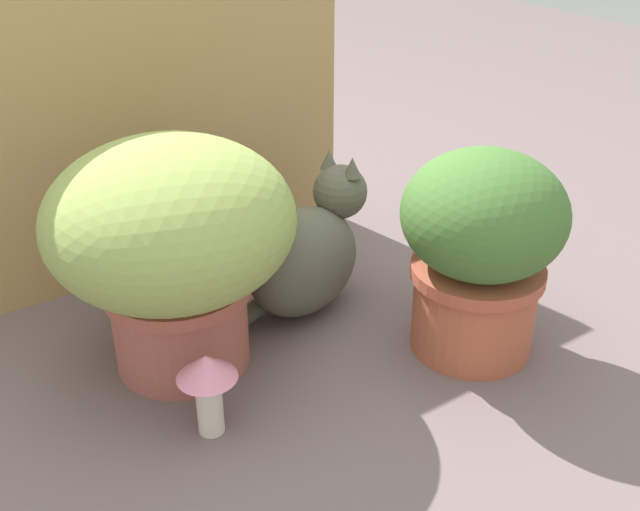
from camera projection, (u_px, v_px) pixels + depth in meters
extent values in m
plane|color=#6B5A5B|center=(257.00, 376.00, 1.38)|extent=(6.00, 6.00, 0.00)
cube|color=tan|center=(110.00, 118.00, 1.53)|extent=(1.08, 0.03, 0.72)
cylinder|color=#AF5B4D|center=(181.00, 321.00, 1.38)|extent=(0.24, 0.24, 0.17)
cylinder|color=#B45949|center=(177.00, 286.00, 1.35)|extent=(0.26, 0.26, 0.02)
ellipsoid|color=#91A750|center=(170.00, 220.00, 1.28)|extent=(0.43, 0.43, 0.28)
cylinder|color=#BA5A3D|center=(474.00, 306.00, 1.42)|extent=(0.23, 0.23, 0.18)
cylinder|color=#B9543D|center=(478.00, 271.00, 1.39)|extent=(0.24, 0.24, 0.02)
ellipsoid|color=#436D2E|center=(484.00, 214.00, 1.33)|extent=(0.29, 0.29, 0.23)
ellipsoid|color=#585748|center=(303.00, 262.00, 1.52)|extent=(0.29, 0.23, 0.22)
ellipsoid|color=gray|center=(335.00, 249.00, 1.59)|extent=(0.09, 0.11, 0.11)
sphere|color=#585748|center=(340.00, 192.00, 1.54)|extent=(0.13, 0.13, 0.11)
cone|color=#585748|center=(329.00, 159.00, 1.53)|extent=(0.04, 0.04, 0.04)
cone|color=#585748|center=(352.00, 167.00, 1.49)|extent=(0.04, 0.04, 0.04)
cylinder|color=#585748|center=(247.00, 315.00, 1.51)|extent=(0.19, 0.08, 0.07)
cylinder|color=silver|center=(210.00, 404.00, 1.23)|extent=(0.04, 0.04, 0.11)
cone|color=pink|center=(206.00, 367.00, 1.19)|extent=(0.10, 0.10, 0.04)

